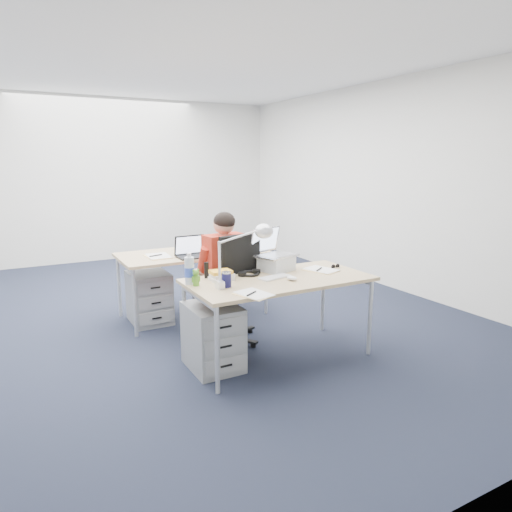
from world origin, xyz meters
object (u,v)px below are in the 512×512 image
(drawer_pedestal_far, at_px, (149,297))
(desk_lamp, at_px, (237,255))
(can_koozie, at_px, (226,279))
(dark_laptop, at_px, (193,246))
(silver_laptop, at_px, (277,250))
(office_chair, at_px, (228,311))
(desk_near, at_px, (279,283))
(wireless_keyboard, at_px, (275,277))
(cordless_phone, at_px, (207,270))
(bear_figurine, at_px, (196,277))
(computer_mouse, at_px, (292,278))
(far_cup, at_px, (205,245))
(headphones, at_px, (249,273))
(water_bottle, at_px, (189,269))
(book_stack, at_px, (221,275))
(desk_far, at_px, (193,256))
(seated_person, at_px, (218,275))
(drawer_pedestal_near, at_px, (213,337))
(sunglasses, at_px, (335,266))

(drawer_pedestal_far, bearing_deg, desk_lamp, -77.78)
(can_koozie, xyz_separation_m, dark_laptop, (0.18, 1.21, 0.05))
(silver_laptop, relative_size, can_koozie, 3.04)
(office_chair, xyz_separation_m, silver_laptop, (0.38, -0.28, 0.62))
(desk_near, bearing_deg, dark_laptop, 106.18)
(wireless_keyboard, xyz_separation_m, cordless_phone, (-0.52, 0.28, 0.06))
(bear_figurine, xyz_separation_m, dark_laptop, (0.38, 1.06, 0.05))
(drawer_pedestal_far, height_order, bear_figurine, bear_figurine)
(computer_mouse, distance_m, cordless_phone, 0.74)
(drawer_pedestal_far, height_order, far_cup, far_cup)
(office_chair, relative_size, desk_lamp, 2.09)
(silver_laptop, relative_size, far_cup, 3.89)
(headphones, relative_size, far_cup, 2.39)
(office_chair, bearing_deg, headphones, -88.70)
(silver_laptop, distance_m, water_bottle, 0.88)
(cordless_phone, bearing_deg, far_cup, 81.21)
(silver_laptop, xyz_separation_m, book_stack, (-0.59, -0.07, -0.15))
(desk_far, xyz_separation_m, silver_laptop, (0.38, -1.18, 0.24))
(silver_laptop, height_order, can_koozie, silver_laptop)
(wireless_keyboard, xyz_separation_m, computer_mouse, (0.09, -0.14, 0.01))
(seated_person, bearing_deg, computer_mouse, -74.63)
(office_chair, height_order, drawer_pedestal_far, office_chair)
(book_stack, bearing_deg, drawer_pedestal_near, -143.47)
(drawer_pedestal_near, xyz_separation_m, sunglasses, (1.28, -0.00, 0.47))
(desk_near, distance_m, far_cup, 1.53)
(desk_near, height_order, drawer_pedestal_near, desk_near)
(headphones, relative_size, cordless_phone, 1.70)
(drawer_pedestal_far, distance_m, wireless_keyboard, 1.67)
(silver_laptop, height_order, bear_figurine, silver_laptop)
(drawer_pedestal_far, distance_m, dark_laptop, 0.76)
(desk_near, relative_size, dark_laptop, 4.89)
(silver_laptop, distance_m, computer_mouse, 0.41)
(computer_mouse, bearing_deg, water_bottle, 148.59)
(bear_figurine, height_order, far_cup, bear_figurine)
(can_koozie, xyz_separation_m, water_bottle, (-0.23, 0.23, 0.07))
(office_chair, height_order, wireless_keyboard, office_chair)
(drawer_pedestal_far, bearing_deg, desk_far, -2.07)
(seated_person, distance_m, silver_laptop, 0.67)
(water_bottle, xyz_separation_m, desk_lamp, (0.32, -0.24, 0.13))
(water_bottle, distance_m, desk_lamp, 0.42)
(can_koozie, distance_m, bear_figurine, 0.25)
(bear_figurine, bearing_deg, office_chair, 23.96)
(seated_person, xyz_separation_m, sunglasses, (0.95, -0.63, 0.11))
(drawer_pedestal_near, height_order, headphones, headphones)
(desk_far, bearing_deg, can_koozie, -100.31)
(drawer_pedestal_far, height_order, dark_laptop, dark_laptop)
(silver_laptop, xyz_separation_m, computer_mouse, (-0.07, -0.37, -0.18))
(wireless_keyboard, distance_m, can_koozie, 0.50)
(computer_mouse, bearing_deg, cordless_phone, 134.63)
(wireless_keyboard, distance_m, headphones, 0.25)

